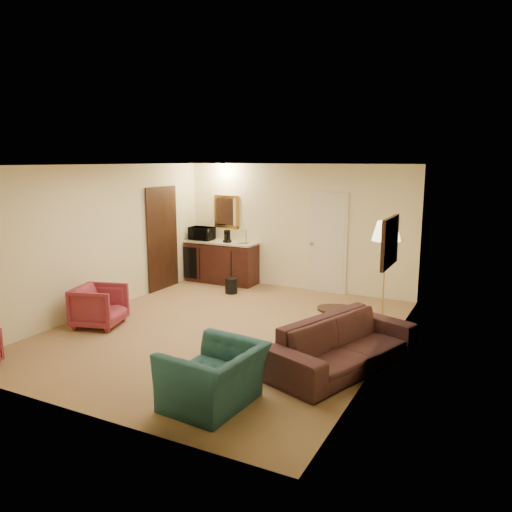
{
  "coord_description": "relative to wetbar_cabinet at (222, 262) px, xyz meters",
  "views": [
    {
      "loc": [
        3.89,
        -6.56,
        2.67
      ],
      "look_at": [
        0.32,
        0.5,
        1.15
      ],
      "focal_mm": 35.0,
      "sensor_mm": 36.0,
      "label": 1
    }
  ],
  "objects": [
    {
      "name": "ground",
      "position": [
        1.65,
        -2.72,
        -0.46
      ],
      "size": [
        6.0,
        6.0,
        0.0
      ],
      "primitive_type": "plane",
      "color": "#956D4C",
      "rests_on": "ground"
    },
    {
      "name": "sofa",
      "position": [
        3.8,
        -3.29,
        -0.03
      ],
      "size": [
        1.37,
        2.3,
        0.87
      ],
      "primitive_type": "imported",
      "rotation": [
        0.0,
        0.0,
        1.22
      ],
      "color": "black",
      "rests_on": "ground"
    },
    {
      "name": "floor_lamp",
      "position": [
        3.85,
        -1.32,
        0.4
      ],
      "size": [
        0.6,
        0.6,
        1.73
      ],
      "primitive_type": "cube",
      "rotation": [
        0.0,
        0.0,
        0.39
      ],
      "color": "gold",
      "rests_on": "ground"
    },
    {
      "name": "room_walls",
      "position": [
        1.55,
        -1.95,
        1.26
      ],
      "size": [
        5.02,
        6.01,
        2.61
      ],
      "color": "beige",
      "rests_on": "ground"
    },
    {
      "name": "microwave",
      "position": [
        -0.5,
        -0.01,
        0.64
      ],
      "size": [
        0.53,
        0.29,
        0.36
      ],
      "primitive_type": "imported",
      "rotation": [
        0.0,
        0.0,
        -0.01
      ],
      "color": "black",
      "rests_on": "wetbar_cabinet"
    },
    {
      "name": "wetbar_cabinet",
      "position": [
        0.0,
        0.0,
        0.0
      ],
      "size": [
        1.64,
        0.58,
        0.92
      ],
      "primitive_type": "cube",
      "color": "#371711",
      "rests_on": "ground"
    },
    {
      "name": "coffee_table",
      "position": [
        3.45,
        -2.23,
        -0.23
      ],
      "size": [
        0.83,
        0.59,
        0.46
      ],
      "primitive_type": "cube",
      "rotation": [
        0.0,
        0.0,
        0.06
      ],
      "color": "black",
      "rests_on": "ground"
    },
    {
      "name": "teal_armchair",
      "position": [
        2.82,
        -4.92,
        -0.01
      ],
      "size": [
        0.76,
        1.09,
        0.9
      ],
      "primitive_type": "imported",
      "rotation": [
        0.0,
        0.0,
        -1.66
      ],
      "color": "#224F55",
      "rests_on": "ground"
    },
    {
      "name": "coffee_maker",
      "position": [
        0.18,
        -0.06,
        0.59
      ],
      "size": [
        0.17,
        0.17,
        0.27
      ],
      "primitive_type": "cylinder",
      "rotation": [
        0.0,
        0.0,
        -0.25
      ],
      "color": "black",
      "rests_on": "wetbar_cabinet"
    },
    {
      "name": "rose_chair_near",
      "position": [
        -0.25,
        -3.47,
        -0.09
      ],
      "size": [
        0.85,
        0.88,
        0.74
      ],
      "primitive_type": "imported",
      "rotation": [
        0.0,
        0.0,
        1.85
      ],
      "color": "#9A3246",
      "rests_on": "ground"
    },
    {
      "name": "waste_bin",
      "position": [
        0.65,
        -0.72,
        -0.3
      ],
      "size": [
        0.28,
        0.28,
        0.32
      ],
      "primitive_type": "cylinder",
      "rotation": [
        0.0,
        0.0,
        0.11
      ],
      "color": "black",
      "rests_on": "ground"
    }
  ]
}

